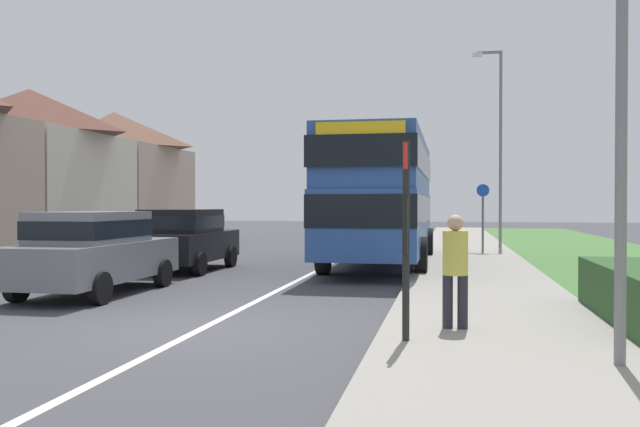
% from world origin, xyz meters
% --- Properties ---
extents(ground_plane, '(120.00, 120.00, 0.00)m').
position_xyz_m(ground_plane, '(0.00, 0.00, 0.00)').
color(ground_plane, '#424247').
extents(lane_marking_centre, '(0.14, 60.00, 0.01)m').
position_xyz_m(lane_marking_centre, '(0.00, 8.00, 0.00)').
color(lane_marking_centre, silver).
rests_on(lane_marking_centre, ground_plane).
extents(pavement_near_side, '(3.20, 68.00, 0.12)m').
position_xyz_m(pavement_near_side, '(4.20, 6.00, 0.06)').
color(pavement_near_side, gray).
rests_on(pavement_near_side, ground_plane).
extents(double_decker_bus, '(2.80, 10.07, 3.70)m').
position_xyz_m(double_decker_bus, '(1.59, 10.48, 2.14)').
color(double_decker_bus, '#284C93').
rests_on(double_decker_bus, ground_plane).
extents(parked_car_grey, '(1.87, 4.28, 1.66)m').
position_xyz_m(parked_car_grey, '(-3.47, 3.11, 0.91)').
color(parked_car_grey, slate).
rests_on(parked_car_grey, ground_plane).
extents(parked_car_black, '(2.01, 3.92, 1.67)m').
position_xyz_m(parked_car_black, '(-3.57, 7.90, 0.92)').
color(parked_car_black, black).
rests_on(parked_car_black, ground_plane).
extents(pedestrian_at_stop, '(0.34, 0.34, 1.67)m').
position_xyz_m(pedestrian_at_stop, '(3.61, 0.16, 0.98)').
color(pedestrian_at_stop, '#23232D').
rests_on(pedestrian_at_stop, ground_plane).
extents(bus_stop_sign, '(0.09, 0.52, 2.60)m').
position_xyz_m(bus_stop_sign, '(3.00, -0.77, 1.54)').
color(bus_stop_sign, black).
rests_on(bus_stop_sign, ground_plane).
extents(cycle_route_sign, '(0.44, 0.08, 2.52)m').
position_xyz_m(cycle_route_sign, '(4.69, 14.93, 1.43)').
color(cycle_route_sign, slate).
rests_on(cycle_route_sign, ground_plane).
extents(street_lamp_mid, '(1.14, 0.20, 7.83)m').
position_xyz_m(street_lamp_mid, '(5.40, 17.84, 4.47)').
color(street_lamp_mid, slate).
rests_on(street_lamp_mid, ground_plane).
extents(house_terrace_far_side, '(6.06, 20.53, 6.49)m').
position_xyz_m(house_terrace_far_side, '(-13.22, 15.10, 3.25)').
color(house_terrace_far_side, tan).
rests_on(house_terrace_far_side, ground_plane).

